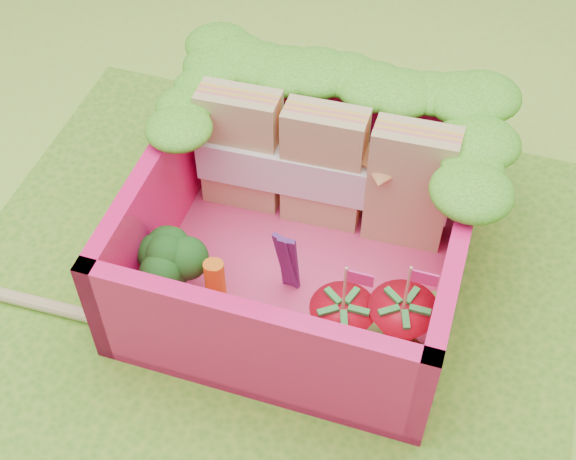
# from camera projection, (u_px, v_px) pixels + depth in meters

# --- Properties ---
(ground) EXTENTS (14.00, 14.00, 0.00)m
(ground) POSITION_uv_depth(u_px,v_px,m) (255.00, 315.00, 3.35)
(ground) COLOR #9DC236
(ground) RESTS_ON ground
(placemat) EXTENTS (2.60, 2.60, 0.03)m
(placemat) POSITION_uv_depth(u_px,v_px,m) (255.00, 313.00, 3.34)
(placemat) COLOR #539722
(placemat) RESTS_ON ground
(bento_floor) EXTENTS (1.30, 1.30, 0.05)m
(bento_floor) POSITION_uv_depth(u_px,v_px,m) (302.00, 267.00, 3.44)
(bento_floor) COLOR #DE386F
(bento_floor) RESTS_ON placemat
(bento_box) EXTENTS (1.30, 1.30, 0.55)m
(bento_box) POSITION_uv_depth(u_px,v_px,m) (303.00, 230.00, 3.26)
(bento_box) COLOR #FF1566
(bento_box) RESTS_ON placemat
(lettuce_ruffle) EXTENTS (1.43, 0.83, 0.11)m
(lettuce_ruffle) POSITION_uv_depth(u_px,v_px,m) (338.00, 91.00, 3.31)
(lettuce_ruffle) COLOR #2C7D16
(lettuce_ruffle) RESTS_ON bento_box
(sandwich_stack) EXTENTS (1.10, 0.21, 0.60)m
(sandwich_stack) POSITION_uv_depth(u_px,v_px,m) (325.00, 168.00, 3.39)
(sandwich_stack) COLOR tan
(sandwich_stack) RESTS_ON bento_floor
(broccoli) EXTENTS (0.31, 0.31, 0.26)m
(broccoli) POSITION_uv_depth(u_px,v_px,m) (168.00, 262.00, 3.20)
(broccoli) COLOR #569347
(broccoli) RESTS_ON bento_floor
(carrot_sticks) EXTENTS (0.08, 0.07, 0.27)m
(carrot_sticks) POSITION_uv_depth(u_px,v_px,m) (216.00, 285.00, 3.18)
(carrot_sticks) COLOR orange
(carrot_sticks) RESTS_ON bento_floor
(purple_wedges) EXTENTS (0.08, 0.04, 0.38)m
(purple_wedges) POSITION_uv_depth(u_px,v_px,m) (288.00, 262.00, 3.19)
(purple_wedges) COLOR #4F1959
(purple_wedges) RESTS_ON bento_floor
(strawberry_left) EXTENTS (0.25, 0.25, 0.49)m
(strawberry_left) POSITION_uv_depth(u_px,v_px,m) (341.00, 326.00, 3.06)
(strawberry_left) COLOR red
(strawberry_left) RESTS_ON bento_floor
(strawberry_right) EXTENTS (0.26, 0.26, 0.50)m
(strawberry_right) POSITION_uv_depth(u_px,v_px,m) (400.00, 327.00, 3.05)
(strawberry_right) COLOR red
(strawberry_right) RESTS_ON bento_floor
(snap_peas) EXTENTS (0.66, 0.49, 0.05)m
(snap_peas) POSITION_uv_depth(u_px,v_px,m) (377.00, 327.00, 3.19)
(snap_peas) COLOR #58B137
(snap_peas) RESTS_ON bento_floor
(chopsticks) EXTENTS (2.31, 0.13, 0.05)m
(chopsticks) POSITION_uv_depth(u_px,v_px,m) (18.00, 298.00, 3.34)
(chopsticks) COLOR tan
(chopsticks) RESTS_ON placemat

